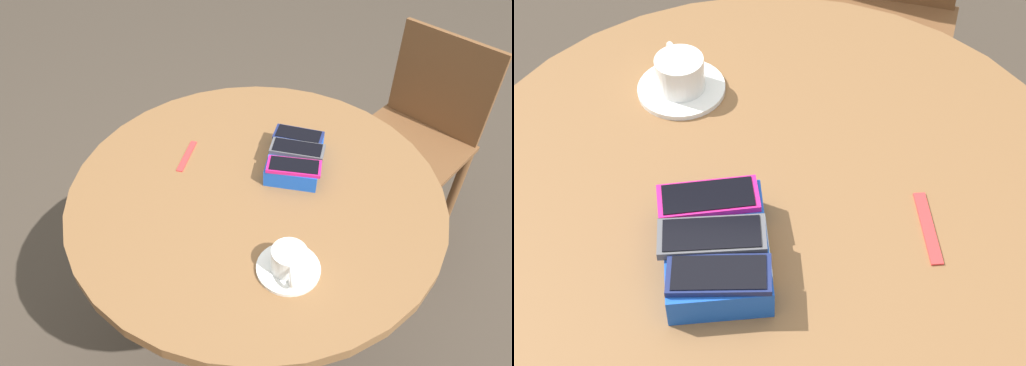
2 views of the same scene
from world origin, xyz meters
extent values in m
cylinder|color=#2D2D2D|center=(0.00, 0.00, 0.38)|extent=(0.07, 0.07, 0.72)
cylinder|color=brown|center=(0.00, 0.00, 0.76)|extent=(0.90, 0.90, 0.03)
cube|color=blue|center=(-0.12, 0.06, 0.79)|extent=(0.21, 0.16, 0.04)
cube|color=white|center=(-0.11, -0.01, 0.79)|extent=(0.10, 0.02, 0.02)
cube|color=navy|center=(-0.18, 0.04, 0.82)|extent=(0.07, 0.13, 0.01)
cube|color=black|center=(-0.18, 0.04, 0.83)|extent=(0.06, 0.12, 0.00)
cube|color=#515156|center=(-0.12, 0.06, 0.82)|extent=(0.08, 0.14, 0.01)
cube|color=black|center=(-0.12, 0.06, 0.83)|extent=(0.07, 0.13, 0.00)
cube|color=#D11975|center=(-0.06, 0.07, 0.82)|extent=(0.08, 0.14, 0.01)
cube|color=black|center=(-0.06, 0.07, 0.83)|extent=(0.08, 0.13, 0.00)
cylinder|color=white|center=(0.20, 0.15, 0.78)|extent=(0.13, 0.13, 0.01)
cylinder|color=white|center=(0.20, 0.15, 0.81)|extent=(0.07, 0.07, 0.05)
cylinder|color=brown|center=(0.20, 0.15, 0.83)|extent=(0.06, 0.06, 0.00)
torus|color=white|center=(0.23, 0.17, 0.81)|extent=(0.05, 0.03, 0.05)
cube|color=red|center=(-0.04, -0.21, 0.77)|extent=(0.12, 0.04, 0.00)
cube|color=brown|center=(0.73, -0.13, 0.45)|extent=(0.46, 0.46, 0.02)
cylinder|color=brown|center=(0.59, 0.08, 0.22)|extent=(0.04, 0.04, 0.44)
cylinder|color=brown|center=(0.53, -0.27, 0.22)|extent=(0.04, 0.04, 0.44)
cylinder|color=brown|center=(0.94, 0.02, 0.22)|extent=(0.04, 0.04, 0.44)
cylinder|color=brown|center=(0.88, -0.33, 0.22)|extent=(0.04, 0.04, 0.44)
camera|label=1|loc=(0.80, 0.33, 1.61)|focal=35.00mm
camera|label=2|loc=(-0.77, -0.07, 1.64)|focal=60.00mm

